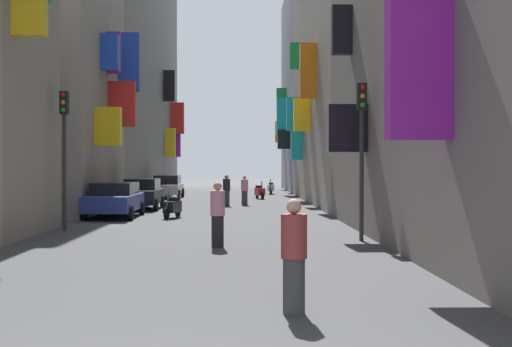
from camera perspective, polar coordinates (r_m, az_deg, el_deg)
ground_plane at (r=35.02m, az=-3.20°, el=-2.81°), size 140.00×140.00×0.00m
building_left_mid_c at (r=32.78m, az=-17.69°, el=8.30°), size 7.24×9.64×13.00m
building_left_far at (r=51.95m, az=-11.56°, el=9.73°), size 7.17×28.96×20.63m
building_right_mid_a at (r=40.06m, az=8.66°, el=9.15°), size 7.01×21.09×16.07m
building_right_mid_b at (r=58.00m, az=5.56°, el=7.03°), size 7.17×15.34×17.09m
parked_car_black at (r=33.33m, az=-9.58°, el=-1.66°), size 1.86×3.97×1.48m
parked_car_silver at (r=44.36m, az=-7.48°, el=-1.07°), size 1.94×4.23×1.49m
parked_car_blue at (r=28.31m, az=-11.83°, el=-2.12°), size 1.99×4.49×1.43m
scooter_red at (r=43.05m, az=0.31°, el=-1.53°), size 0.68×1.94×1.13m
scooter_white at (r=50.14m, az=1.27°, el=-1.22°), size 0.55×1.87×1.13m
scooter_black at (r=27.59m, az=-7.05°, el=-2.80°), size 0.69×1.81×1.13m
pedestrian_crossing at (r=9.81m, az=3.22°, el=-7.02°), size 0.40×0.40×1.66m
pedestrian_near_left at (r=35.58m, az=-2.50°, el=-1.43°), size 0.51×0.51×1.65m
pedestrian_near_right at (r=36.37m, az=-0.97°, el=-1.44°), size 0.54×0.54×1.58m
pedestrian_mid_street at (r=17.72m, az=-3.25°, el=-3.49°), size 0.48×0.48×1.70m
traffic_light_near_corner at (r=19.34m, az=8.89°, el=3.30°), size 0.26×0.34×4.46m
traffic_light_far_corner at (r=22.97m, az=-15.86°, el=3.03°), size 0.26×0.34×4.56m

